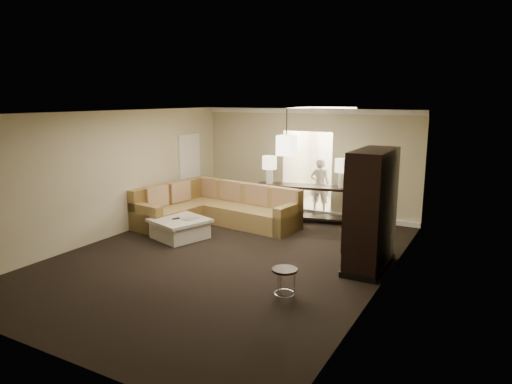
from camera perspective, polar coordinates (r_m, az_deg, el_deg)
The scene contains 19 objects.
ground at distance 9.09m, azimuth -3.63°, elevation -8.05°, with size 8.00×8.00×0.00m, color black.
wall_back at distance 12.24m, azimuth 6.37°, elevation 3.79°, with size 6.00×0.04×2.80m, color beige.
wall_front at distance 5.86m, azimuth -25.36°, elevation -5.99°, with size 6.00×0.04×2.80m, color beige.
wall_left at distance 10.62m, azimuth -17.55°, elevation 2.11°, with size 0.04×8.00×2.80m, color beige.
wall_right at distance 7.57m, azimuth 15.78°, elevation -1.47°, with size 0.04×8.00×2.80m, color beige.
ceiling at distance 8.56m, azimuth -3.88°, elevation 9.88°, with size 6.00×8.00×0.02m, color white.
crown_molding at distance 12.08m, azimuth 6.42°, elevation 10.02°, with size 6.00×0.10×0.12m, color white.
baseboard at distance 12.44m, azimuth 6.15°, elevation -2.36°, with size 6.00×0.10×0.12m, color white.
side_door at distance 12.72m, azimuth -8.26°, elevation 2.44°, with size 0.05×0.90×2.10m, color white.
foyer at distance 13.49m, azimuth 8.55°, elevation 4.04°, with size 1.44×2.02×2.80m.
sectional_sofa at distance 11.32m, azimuth -5.16°, elevation -2.03°, with size 3.58×2.73×0.98m.
coffee_table at distance 10.31m, azimuth -9.50°, elevation -4.48°, with size 1.36×1.36×0.46m.
console_table at distance 11.55m, azimuth 6.06°, elevation -0.98°, with size 2.44×1.02×0.92m.
armoire at distance 8.49m, azimuth 14.17°, elevation -2.46°, with size 0.65×1.51×2.18m.
drink_table at distance 7.16m, azimuth 3.59°, elevation -10.60°, with size 0.39×0.39×0.49m.
table_lamp_left at distance 11.60m, azimuth 1.68°, elevation 3.35°, with size 0.37×0.37×0.70m.
table_lamp_right at distance 11.27m, azimuth 10.75°, elevation 2.91°, with size 0.37×0.37×0.70m.
pendant_light at distance 10.99m, azimuth 3.83°, elevation 5.84°, with size 0.38×0.38×1.09m.
person at distance 12.51m, azimuth 7.98°, elevation 1.22°, with size 0.59×0.39×1.64m, color beige.
Camera 1 is at (4.61, -7.21, 3.07)m, focal length 32.00 mm.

